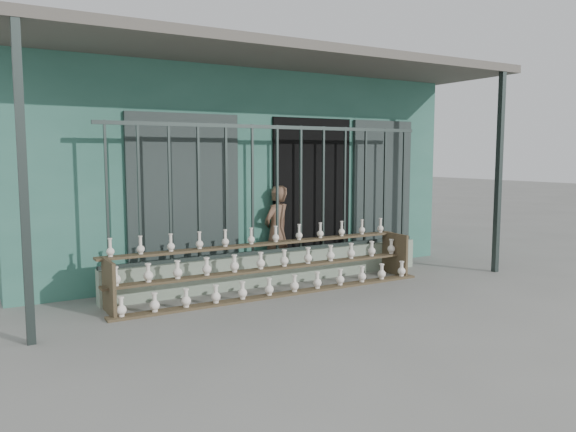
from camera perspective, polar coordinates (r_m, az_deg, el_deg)
ground at (r=7.05m, az=4.17°, el=-8.88°), size 60.00×60.00×0.00m
workshop_building at (r=10.57m, az=-8.93°, el=5.01°), size 7.40×6.60×3.21m
parapet_wall at (r=8.07m, az=-1.08°, el=-5.27°), size 5.00×0.20×0.45m
security_fence at (r=7.93m, az=-1.10°, el=2.71°), size 5.00×0.04×1.80m
shelf_rack at (r=7.55m, az=-1.54°, el=-5.04°), size 4.50×0.68×0.85m
elderly_woman at (r=8.41m, az=-1.16°, el=-1.59°), size 0.60×0.51×1.38m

